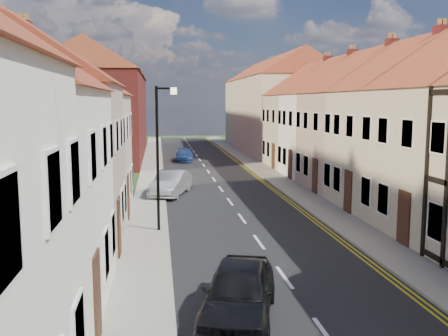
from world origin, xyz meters
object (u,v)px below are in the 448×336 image
object	(u,v)px
car_near	(239,292)
car_far	(184,155)
lamppost	(160,149)
car_mid	(171,183)

from	to	relation	value
car_near	car_far	distance (m)	34.04
lamppost	car_far	distance (m)	25.51
lamppost	car_mid	xyz separation A→B (m)	(0.65, 8.41, -2.81)
car_mid	car_far	distance (m)	16.90
car_near	car_mid	size ratio (longest dim) A/B	0.98
lamppost	car_far	world-z (taller)	lamppost
lamppost	car_far	bearing A→B (deg)	84.76
lamppost	car_near	world-z (taller)	lamppost
car_far	car_mid	bearing A→B (deg)	-91.83
lamppost	car_near	xyz separation A→B (m)	(1.90, -8.81, -2.80)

